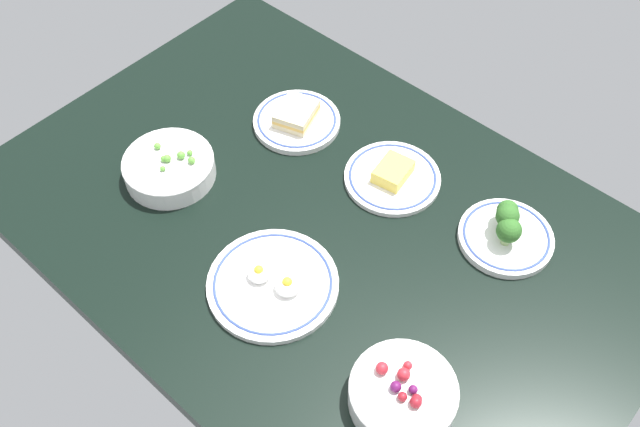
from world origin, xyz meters
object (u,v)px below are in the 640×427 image
at_px(plate_sandwich, 297,119).
at_px(plate_cheese, 392,176).
at_px(bowl_berries, 403,394).
at_px(plate_broccoli, 506,232).
at_px(bowl_peas, 169,167).
at_px(plate_eggs, 273,283).

height_order(plate_sandwich, plate_cheese, plate_sandwich).
bearing_deg(plate_sandwich, bowl_berries, 147.86).
relative_size(plate_broccoli, bowl_berries, 1.03).
relative_size(bowl_berries, plate_cheese, 0.89).
distance_m(plate_broccoli, bowl_berries, 0.37).
xyz_separation_m(bowl_peas, plate_cheese, (-0.33, -0.28, -0.01)).
bearing_deg(plate_cheese, plate_eggs, 89.46).
relative_size(plate_sandwich, plate_broccoli, 1.05).
distance_m(plate_eggs, plate_broccoli, 0.43).
relative_size(plate_broccoli, plate_cheese, 0.92).
bearing_deg(plate_broccoli, plate_sandwich, 4.12).
xyz_separation_m(plate_eggs, plate_broccoli, (-0.24, -0.35, 0.01)).
bearing_deg(plate_broccoli, plate_eggs, 55.34).
height_order(bowl_peas, plate_cheese, bowl_peas).
distance_m(plate_sandwich, bowl_berries, 0.63).
bearing_deg(plate_cheese, bowl_peas, 40.30).
bearing_deg(bowl_berries, plate_broccoli, -82.39).
relative_size(plate_sandwich, bowl_peas, 1.02).
bearing_deg(plate_sandwich, plate_eggs, 127.07).
bearing_deg(plate_eggs, bowl_peas, -8.63).
relative_size(plate_broccoli, bowl_peas, 0.97).
xyz_separation_m(plate_eggs, bowl_peas, (0.33, -0.05, 0.02)).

